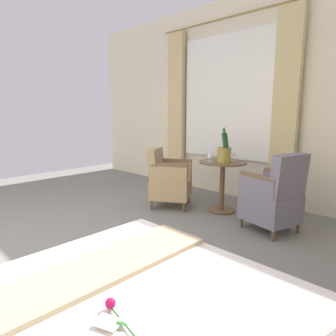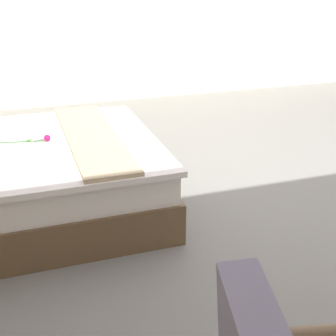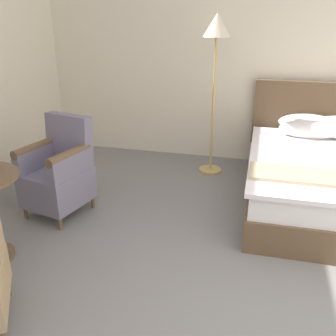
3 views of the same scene
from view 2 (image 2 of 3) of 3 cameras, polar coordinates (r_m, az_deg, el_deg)
The scene contains 2 objects.
ground_plane at distance 4.04m, azimuth 14.32°, elevation -2.78°, with size 8.09×8.09×0.00m, color slate.
bed at distance 3.59m, azimuth -19.42°, elevation -1.17°, with size 1.65×2.13×1.10m.
Camera 2 is at (-3.01, 2.07, 1.73)m, focal length 50.00 mm.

